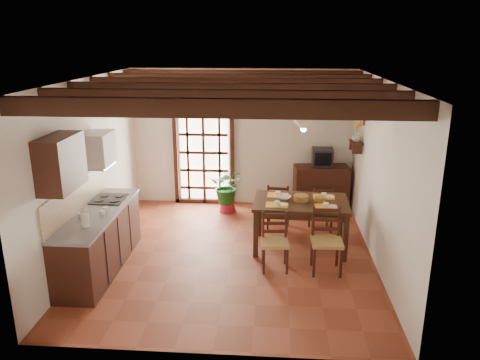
# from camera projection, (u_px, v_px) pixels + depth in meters

# --- Properties ---
(ground_plane) EXTENTS (5.00, 5.00, 0.00)m
(ground_plane) POSITION_uv_depth(u_px,v_px,m) (232.00, 255.00, 7.61)
(ground_plane) COLOR brown
(room_shell) EXTENTS (4.52, 5.02, 2.81)m
(room_shell) POSITION_uv_depth(u_px,v_px,m) (231.00, 146.00, 7.07)
(room_shell) COLOR silver
(room_shell) RESTS_ON ground_plane
(ceiling_beams) EXTENTS (4.50, 4.34, 0.20)m
(ceiling_beams) POSITION_uv_depth(u_px,v_px,m) (231.00, 87.00, 6.82)
(ceiling_beams) COLOR black
(ceiling_beams) RESTS_ON room_shell
(french_door) EXTENTS (1.26, 0.11, 2.32)m
(french_door) POSITION_uv_depth(u_px,v_px,m) (204.00, 149.00, 9.65)
(french_door) COLOR white
(french_door) RESTS_ON ground_plane
(kitchen_counter) EXTENTS (0.64, 2.25, 1.38)m
(kitchen_counter) POSITION_uv_depth(u_px,v_px,m) (99.00, 239.00, 7.03)
(kitchen_counter) COLOR black
(kitchen_counter) RESTS_ON ground_plane
(upper_cabinet) EXTENTS (0.35, 0.80, 0.70)m
(upper_cabinet) POSITION_uv_depth(u_px,v_px,m) (61.00, 163.00, 5.97)
(upper_cabinet) COLOR black
(upper_cabinet) RESTS_ON room_shell
(range_hood) EXTENTS (0.38, 0.60, 0.54)m
(range_hood) POSITION_uv_depth(u_px,v_px,m) (99.00, 149.00, 7.19)
(range_hood) COLOR white
(range_hood) RESTS_ON room_shell
(counter_items) EXTENTS (0.50, 1.43, 0.25)m
(counter_items) POSITION_uv_depth(u_px,v_px,m) (98.00, 207.00, 6.97)
(counter_items) COLOR black
(counter_items) RESTS_ON kitchen_counter
(dining_table) EXTENTS (1.57, 1.04, 0.83)m
(dining_table) POSITION_uv_depth(u_px,v_px,m) (301.00, 207.00, 7.65)
(dining_table) COLOR #351E11
(dining_table) RESTS_ON ground_plane
(chair_near_left) EXTENTS (0.43, 0.41, 0.87)m
(chair_near_left) POSITION_uv_depth(u_px,v_px,m) (275.00, 252.00, 7.08)
(chair_near_left) COLOR #AC8649
(chair_near_left) RESTS_ON ground_plane
(chair_near_right) EXTENTS (0.46, 0.44, 0.98)m
(chair_near_right) POSITION_uv_depth(u_px,v_px,m) (326.00, 252.00, 6.99)
(chair_near_right) COLOR #AC8649
(chair_near_right) RESTS_ON ground_plane
(chair_far_left) EXTENTS (0.44, 0.42, 0.88)m
(chair_far_left) POSITION_uv_depth(u_px,v_px,m) (278.00, 214.00, 8.57)
(chair_far_left) COLOR #AC8649
(chair_far_left) RESTS_ON ground_plane
(chair_far_right) EXTENTS (0.43, 0.42, 0.84)m
(chair_far_right) POSITION_uv_depth(u_px,v_px,m) (320.00, 217.00, 8.49)
(chair_far_right) COLOR #AC8649
(chair_far_right) RESTS_ON ground_plane
(table_setting) EXTENTS (1.12, 0.74, 0.10)m
(table_setting) POSITION_uv_depth(u_px,v_px,m) (301.00, 194.00, 7.58)
(table_setting) COLOR orange
(table_setting) RESTS_ON dining_table
(table_bowl) EXTENTS (0.27, 0.27, 0.05)m
(table_bowl) POSITION_uv_depth(u_px,v_px,m) (284.00, 198.00, 7.69)
(table_bowl) COLOR white
(table_bowl) RESTS_ON dining_table
(sideboard) EXTENTS (1.12, 0.60, 0.92)m
(sideboard) POSITION_uv_depth(u_px,v_px,m) (321.00, 188.00, 9.48)
(sideboard) COLOR black
(sideboard) RESTS_ON ground_plane
(crt_tv) EXTENTS (0.41, 0.38, 0.35)m
(crt_tv) POSITION_uv_depth(u_px,v_px,m) (322.00, 157.00, 9.28)
(crt_tv) COLOR black
(crt_tv) RESTS_ON sideboard
(fuse_box) EXTENTS (0.25, 0.03, 0.32)m
(fuse_box) POSITION_uv_depth(u_px,v_px,m) (317.00, 122.00, 9.35)
(fuse_box) COLOR white
(fuse_box) RESTS_ON room_shell
(plant_pot) EXTENTS (0.35, 0.35, 0.21)m
(plant_pot) POSITION_uv_depth(u_px,v_px,m) (228.00, 206.00, 9.45)
(plant_pot) COLOR maroon
(plant_pot) RESTS_ON ground_plane
(potted_plant) EXTENTS (1.78, 1.56, 1.85)m
(potted_plant) POSITION_uv_depth(u_px,v_px,m) (227.00, 185.00, 9.31)
(potted_plant) COLOR #144C19
(potted_plant) RESTS_ON ground_plane
(wall_shelf) EXTENTS (0.20, 0.42, 0.20)m
(wall_shelf) POSITION_uv_depth(u_px,v_px,m) (356.00, 144.00, 8.54)
(wall_shelf) COLOR black
(wall_shelf) RESTS_ON room_shell
(shelf_vase) EXTENTS (0.15, 0.15, 0.15)m
(shelf_vase) POSITION_uv_depth(u_px,v_px,m) (357.00, 137.00, 8.50)
(shelf_vase) COLOR #B2BFB2
(shelf_vase) RESTS_ON wall_shelf
(shelf_flowers) EXTENTS (0.14, 0.14, 0.36)m
(shelf_flowers) POSITION_uv_depth(u_px,v_px,m) (357.00, 126.00, 8.44)
(shelf_flowers) COLOR orange
(shelf_flowers) RESTS_ON shelf_vase
(framed_picture) EXTENTS (0.03, 0.32, 0.32)m
(framed_picture) POSITION_uv_depth(u_px,v_px,m) (363.00, 115.00, 8.37)
(framed_picture) COLOR brown
(framed_picture) RESTS_ON room_shell
(pendant_lamp) EXTENTS (0.36, 0.36, 0.84)m
(pendant_lamp) POSITION_uv_depth(u_px,v_px,m) (304.00, 124.00, 7.35)
(pendant_lamp) COLOR black
(pendant_lamp) RESTS_ON room_shell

